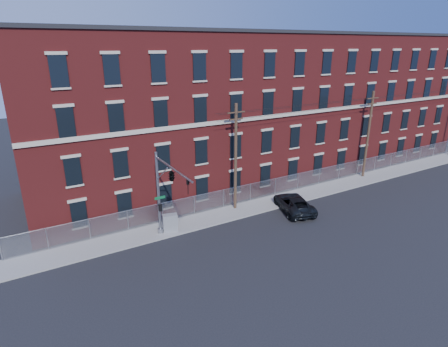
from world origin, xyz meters
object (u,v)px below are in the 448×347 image
Objects in this scene: utility_cabinet at (170,223)px; utility_pole_near at (236,156)px; traffic_signal_mast at (168,182)px; pickup_truck at (294,203)px.

utility_pole_near is at bearing 22.87° from utility_cabinet.
utility_pole_near reaches higher than traffic_signal_mast.
traffic_signal_mast is at bearing -156.86° from utility_pole_near.
utility_pole_near reaches higher than pickup_truck.
utility_cabinet is (-7.19, -1.23, -4.47)m from utility_pole_near.
utility_pole_near is at bearing -18.16° from pickup_truck.
pickup_truck is at bearing 1.08° from traffic_signal_mast.
utility_cabinet is at bearing -170.31° from utility_pole_near.
utility_pole_near reaches higher than utility_cabinet.
utility_cabinet is at bearing 7.31° from pickup_truck.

